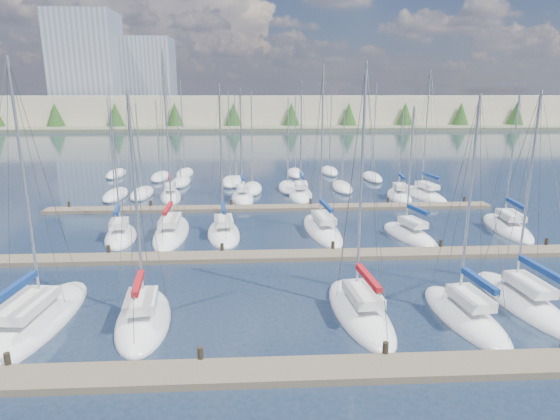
{
  "coord_description": "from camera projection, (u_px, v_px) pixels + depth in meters",
  "views": [
    {
      "loc": [
        -1.57,
        -15.03,
        11.4
      ],
      "look_at": [
        0.0,
        14.0,
        4.0
      ],
      "focal_mm": 30.0,
      "sensor_mm": 36.0,
      "label": 1
    }
  ],
  "objects": [
    {
      "name": "ground",
      "position": [
        265.0,
        164.0,
        75.5
      ],
      "size": [
        400.0,
        400.0,
        0.0
      ],
      "primitive_type": "plane",
      "color": "#202D40",
      "rests_on": "ground"
    },
    {
      "name": "dock_near",
      "position": [
        296.0,
        371.0,
        19.36
      ],
      "size": [
        44.0,
        1.93,
        1.1
      ],
      "color": "#6B5E4C",
      "rests_on": "ground"
    },
    {
      "name": "dock_mid",
      "position": [
        278.0,
        256.0,
        32.9
      ],
      "size": [
        44.0,
        1.93,
        1.1
      ],
      "color": "#6B5E4C",
      "rests_on": "ground"
    },
    {
      "name": "dock_far",
      "position": [
        271.0,
        208.0,
        46.45
      ],
      "size": [
        44.0,
        1.93,
        1.1
      ],
      "color": "#6B5E4C",
      "rests_on": "ground"
    },
    {
      "name": "sailboat_p",
      "position": [
        301.0,
        194.0,
        52.33
      ],
      "size": [
        3.03,
        7.94,
        13.31
      ],
      "rotation": [
        0.0,
        0.0,
        -0.05
      ],
      "color": "white",
      "rests_on": "ground"
    },
    {
      "name": "sailboat_e",
      "position": [
        464.0,
        316.0,
        24.04
      ],
      "size": [
        3.14,
        7.66,
        12.06
      ],
      "rotation": [
        0.0,
        0.0,
        0.1
      ],
      "color": "white",
      "rests_on": "ground"
    },
    {
      "name": "sailboat_f",
      "position": [
        522.0,
        301.0,
        25.73
      ],
      "size": [
        2.92,
        8.65,
        12.26
      ],
      "rotation": [
        0.0,
        0.0,
        0.06
      ],
      "color": "white",
      "rests_on": "ground"
    },
    {
      "name": "sailboat_q",
      "position": [
        399.0,
        196.0,
        51.47
      ],
      "size": [
        2.95,
        6.9,
        10.11
      ],
      "rotation": [
        0.0,
        0.0,
        -0.09
      ],
      "color": "white",
      "rests_on": "ground"
    },
    {
      "name": "sailboat_b",
      "position": [
        34.0,
        322.0,
        23.42
      ],
      "size": [
        3.92,
        10.36,
        13.72
      ],
      "rotation": [
        0.0,
        0.0,
        -0.08
      ],
      "color": "white",
      "rests_on": "ground"
    },
    {
      "name": "sailboat_j",
      "position": [
        224.0,
        233.0,
        38.05
      ],
      "size": [
        3.42,
        7.69,
        12.67
      ],
      "rotation": [
        0.0,
        0.0,
        0.11
      ],
      "color": "white",
      "rests_on": "ground"
    },
    {
      "name": "sailboat_l",
      "position": [
        410.0,
        235.0,
        37.5
      ],
      "size": [
        3.93,
        7.45,
        11.06
      ],
      "rotation": [
        0.0,
        0.0,
        0.24
      ],
      "color": "white",
      "rests_on": "ground"
    },
    {
      "name": "sailboat_n",
      "position": [
        171.0,
        196.0,
        51.46
      ],
      "size": [
        3.37,
        7.51,
        13.25
      ],
      "rotation": [
        0.0,
        0.0,
        0.17
      ],
      "color": "white",
      "rests_on": "ground"
    },
    {
      "name": "sailboat_k",
      "position": [
        322.0,
        230.0,
        39.02
      ],
      "size": [
        3.37,
        9.64,
        14.22
      ],
      "rotation": [
        0.0,
        0.0,
        0.09
      ],
      "color": "white",
      "rests_on": "ground"
    },
    {
      "name": "sailboat_m",
      "position": [
        507.0,
        228.0,
        39.66
      ],
      "size": [
        3.58,
        8.73,
        11.88
      ],
      "rotation": [
        0.0,
        0.0,
        -0.12
      ],
      "color": "white",
      "rests_on": "ground"
    },
    {
      "name": "sailboat_d",
      "position": [
        360.0,
        311.0,
        24.52
      ],
      "size": [
        3.29,
        8.47,
        13.55
      ],
      "rotation": [
        0.0,
        0.0,
        0.09
      ],
      "color": "white",
      "rests_on": "ground"
    },
    {
      "name": "sailboat_h",
      "position": [
        121.0,
        236.0,
        37.21
      ],
      "size": [
        3.38,
        6.55,
        10.9
      ],
      "rotation": [
        0.0,
        0.0,
        0.17
      ],
      "color": "white",
      "rests_on": "ground"
    },
    {
      "name": "sailboat_c",
      "position": [
        144.0,
        319.0,
        23.7
      ],
      "size": [
        3.51,
        7.43,
        12.16
      ],
      "rotation": [
        0.0,
        0.0,
        0.12
      ],
      "color": "white",
      "rests_on": "ground"
    },
    {
      "name": "sailboat_i",
      "position": [
        171.0,
        232.0,
        38.27
      ],
      "size": [
        2.98,
        9.53,
        15.24
      ],
      "rotation": [
        0.0,
        0.0,
        0.03
      ],
      "color": "white",
      "rests_on": "ground"
    },
    {
      "name": "sailboat_r",
      "position": [
        424.0,
        195.0,
        52.08
      ],
      "size": [
        3.81,
        9.16,
        14.44
      ],
      "rotation": [
        0.0,
        0.0,
        0.14
      ],
      "color": "white",
      "rests_on": "ground"
    },
    {
      "name": "sailboat_o",
      "position": [
        243.0,
        198.0,
        50.69
      ],
      "size": [
        2.96,
        6.71,
        12.5
      ],
      "rotation": [
        0.0,
        0.0,
        0.09
      ],
      "color": "white",
      "rests_on": "ground"
    },
    {
      "name": "distant_boats",
      "position": [
        233.0,
        181.0,
        59.49
      ],
      "size": [
        36.93,
        20.75,
        13.3
      ],
      "color": "#9EA0A5",
      "rests_on": "ground"
    },
    {
      "name": "shoreline",
      "position": [
        220.0,
        103.0,
        159.84
      ],
      "size": [
        400.0,
        60.0,
        38.0
      ],
      "color": "#666B51",
      "rests_on": "ground"
    }
  ]
}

